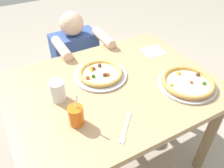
{
  "coord_description": "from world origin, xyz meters",
  "views": [
    {
      "loc": [
        -0.51,
        -0.92,
        1.62
      ],
      "look_at": [
        -0.02,
        -0.02,
        0.78
      ],
      "focal_mm": 36.15,
      "sensor_mm": 36.0,
      "label": 1
    }
  ],
  "objects_px": {
    "drink_cup_colored": "(76,115)",
    "diner_seated": "(77,67)",
    "pizza_far": "(100,74)",
    "pizza_near": "(187,83)",
    "fork": "(125,129)",
    "water_cup_clear": "(58,91)"
  },
  "relations": [
    {
      "from": "fork",
      "to": "diner_seated",
      "type": "distance_m",
      "value": 1.12
    },
    {
      "from": "water_cup_clear",
      "to": "pizza_far",
      "type": "bearing_deg",
      "value": 15.22
    },
    {
      "from": "pizza_near",
      "to": "fork",
      "type": "bearing_deg",
      "value": -167.85
    },
    {
      "from": "drink_cup_colored",
      "to": "diner_seated",
      "type": "relative_size",
      "value": 0.2
    },
    {
      "from": "pizza_far",
      "to": "fork",
      "type": "bearing_deg",
      "value": -100.71
    },
    {
      "from": "pizza_near",
      "to": "pizza_far",
      "type": "height_order",
      "value": "same"
    },
    {
      "from": "pizza_near",
      "to": "water_cup_clear",
      "type": "height_order",
      "value": "water_cup_clear"
    },
    {
      "from": "pizza_near",
      "to": "fork",
      "type": "height_order",
      "value": "pizza_near"
    },
    {
      "from": "fork",
      "to": "pizza_far",
      "type": "bearing_deg",
      "value": 79.29
    },
    {
      "from": "fork",
      "to": "pizza_near",
      "type": "bearing_deg",
      "value": 12.15
    },
    {
      "from": "pizza_far",
      "to": "pizza_near",
      "type": "bearing_deg",
      "value": -38.76
    },
    {
      "from": "diner_seated",
      "to": "drink_cup_colored",
      "type": "bearing_deg",
      "value": -109.99
    },
    {
      "from": "pizza_far",
      "to": "water_cup_clear",
      "type": "xyz_separation_m",
      "value": [
        -0.3,
        -0.08,
        0.04
      ]
    },
    {
      "from": "pizza_near",
      "to": "drink_cup_colored",
      "type": "distance_m",
      "value": 0.7
    },
    {
      "from": "drink_cup_colored",
      "to": "pizza_far",
      "type": "bearing_deg",
      "value": 46.65
    },
    {
      "from": "pizza_far",
      "to": "diner_seated",
      "type": "relative_size",
      "value": 0.36
    },
    {
      "from": "pizza_far",
      "to": "diner_seated",
      "type": "distance_m",
      "value": 0.71
    },
    {
      "from": "pizza_far",
      "to": "water_cup_clear",
      "type": "bearing_deg",
      "value": -164.78
    },
    {
      "from": "pizza_far",
      "to": "drink_cup_colored",
      "type": "bearing_deg",
      "value": -133.35
    },
    {
      "from": "fork",
      "to": "diner_seated",
      "type": "xyz_separation_m",
      "value": [
        0.14,
        1.06,
        -0.32
      ]
    },
    {
      "from": "pizza_near",
      "to": "pizza_far",
      "type": "distance_m",
      "value": 0.54
    },
    {
      "from": "drink_cup_colored",
      "to": "diner_seated",
      "type": "distance_m",
      "value": 1.04
    }
  ]
}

